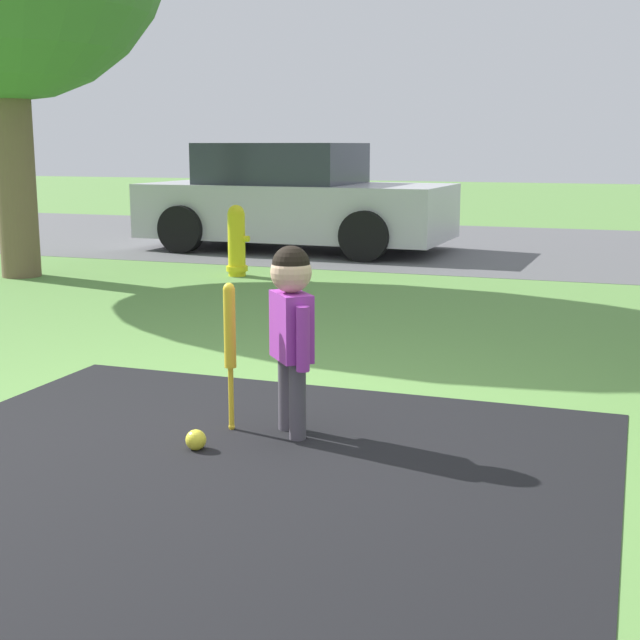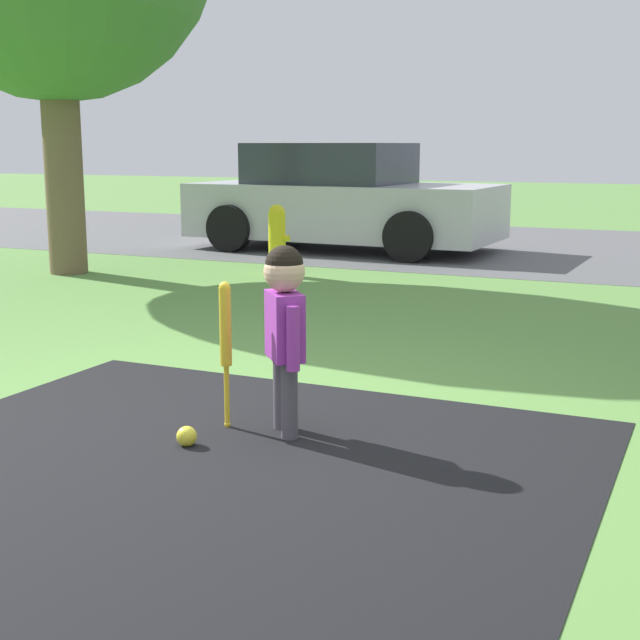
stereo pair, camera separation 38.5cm
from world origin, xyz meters
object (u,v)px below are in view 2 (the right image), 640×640
(baseball_bat, at_px, (226,334))
(parked_car, at_px, (341,200))
(child, at_px, (285,313))
(sports_ball, at_px, (187,436))
(fire_hydrant, at_px, (277,241))

(baseball_bat, distance_m, parked_car, 7.66)
(child, distance_m, baseball_bat, 0.33)
(sports_ball, distance_m, fire_hydrant, 5.52)
(sports_ball, relative_size, fire_hydrant, 0.13)
(baseball_bat, relative_size, sports_ball, 7.61)
(child, relative_size, sports_ball, 9.55)
(baseball_bat, xyz_separation_m, sports_ball, (-0.03, -0.32, -0.42))
(child, height_order, parked_car, parked_car)
(baseball_bat, relative_size, fire_hydrant, 0.97)
(sports_ball, distance_m, parked_car, 7.98)
(parked_car, bearing_deg, fire_hydrant, -81.24)
(fire_hydrant, height_order, parked_car, parked_car)
(fire_hydrant, bearing_deg, sports_ball, -67.09)
(baseball_bat, bearing_deg, sports_ball, -95.00)
(baseball_bat, height_order, parked_car, parked_car)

